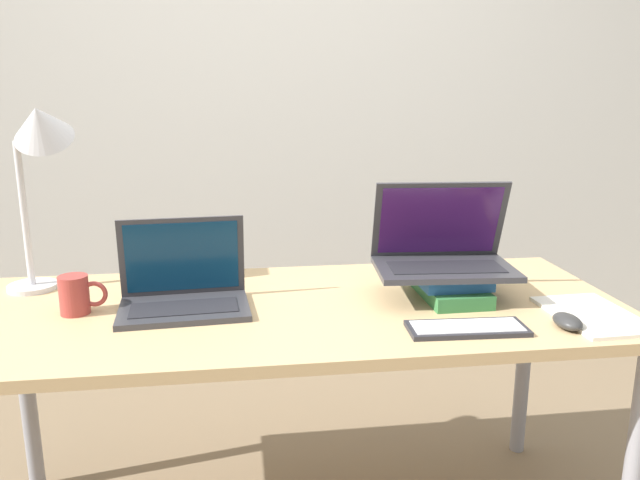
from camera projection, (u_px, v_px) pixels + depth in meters
wall_back at (266, 73)px, 2.84m from camera, size 8.00×0.05×2.70m
desk at (297, 328)px, 1.71m from camera, size 1.78×0.75×0.71m
laptop_left at (184, 291)px, 1.66m from camera, size 0.35×0.25×0.24m
book_stack at (449, 283)px, 1.76m from camera, size 0.19×0.28×0.08m
laptop_on_books at (443, 252)px, 1.75m from camera, size 0.40×0.27×0.24m
wireless_keyboard at (467, 328)px, 1.51m from camera, size 0.29×0.12×0.01m
mouse at (567, 321)px, 1.53m from camera, size 0.06×0.10×0.03m
notepad at (593, 315)px, 1.61m from camera, size 0.21×0.31×0.01m
mug at (76, 295)px, 1.62m from camera, size 0.12×0.08×0.10m
desk_lamp at (38, 145)px, 1.71m from camera, size 0.23×0.20×0.57m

